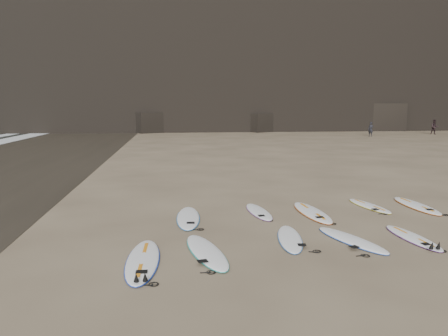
# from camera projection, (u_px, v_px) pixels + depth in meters

# --- Properties ---
(ground) EXTENTS (240.00, 240.00, 0.00)m
(ground) POSITION_uv_depth(u_px,v_px,m) (302.00, 241.00, 10.68)
(ground) COLOR #897559
(ground) RESTS_ON ground
(surfboard_0) EXTENTS (0.75, 2.79, 0.10)m
(surfboard_0) POSITION_uv_depth(u_px,v_px,m) (143.00, 260.00, 9.23)
(surfboard_0) COLOR white
(surfboard_0) RESTS_ON ground
(surfboard_1) EXTENTS (1.11, 2.68, 0.09)m
(surfboard_1) POSITION_uv_depth(u_px,v_px,m) (206.00, 251.00, 9.79)
(surfboard_1) COLOR white
(surfboard_1) RESTS_ON ground
(surfboard_2) EXTENTS (0.94, 2.36, 0.08)m
(surfboard_2) POSITION_uv_depth(u_px,v_px,m) (290.00, 238.00, 10.78)
(surfboard_2) COLOR white
(surfboard_2) RESTS_ON ground
(surfboard_3) EXTENTS (1.30, 2.48, 0.09)m
(surfboard_3) POSITION_uv_depth(u_px,v_px,m) (351.00, 239.00, 10.67)
(surfboard_3) COLOR white
(surfboard_3) RESTS_ON ground
(surfboard_4) EXTENTS (0.65, 2.26, 0.08)m
(surfboard_4) POSITION_uv_depth(u_px,v_px,m) (413.00, 237.00, 10.85)
(surfboard_4) COLOR white
(surfboard_4) RESTS_ON ground
(surfboard_5) EXTENTS (0.77, 2.70, 0.10)m
(surfboard_5) POSITION_uv_depth(u_px,v_px,m) (188.00, 217.00, 12.76)
(surfboard_5) COLOR white
(surfboard_5) RESTS_ON ground
(surfboard_6) EXTENTS (0.70, 2.27, 0.08)m
(surfboard_6) POSITION_uv_depth(u_px,v_px,m) (259.00, 211.00, 13.50)
(surfboard_6) COLOR white
(surfboard_6) RESTS_ON ground
(surfboard_7) EXTENTS (0.77, 2.81, 0.10)m
(surfboard_7) POSITION_uv_depth(u_px,v_px,m) (312.00, 212.00, 13.39)
(surfboard_7) COLOR white
(surfboard_7) RESTS_ON ground
(surfboard_8) EXTENTS (0.86, 2.27, 0.08)m
(surfboard_8) POSITION_uv_depth(u_px,v_px,m) (369.00, 206.00, 14.29)
(surfboard_8) COLOR white
(surfboard_8) RESTS_ON ground
(surfboard_9) EXTENTS (0.66, 2.65, 0.10)m
(surfboard_9) POSITION_uv_depth(u_px,v_px,m) (416.00, 205.00, 14.30)
(surfboard_9) COLOR white
(surfboard_9) RESTS_ON ground
(person_a) EXTENTS (0.63, 0.69, 1.57)m
(person_a) POSITION_uv_depth(u_px,v_px,m) (371.00, 129.00, 47.01)
(person_a) COLOR black
(person_a) RESTS_ON ground
(person_b) EXTENTS (0.98, 0.85, 1.71)m
(person_b) POSITION_uv_depth(u_px,v_px,m) (435.00, 127.00, 50.34)
(person_b) COLOR black
(person_b) RESTS_ON ground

